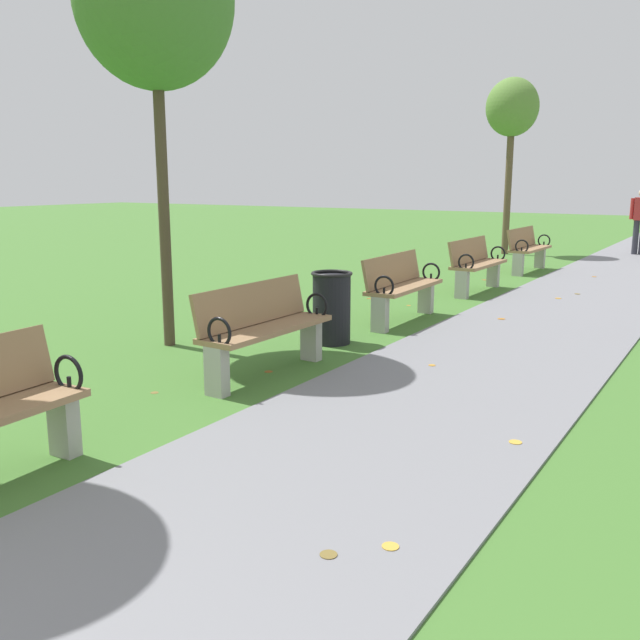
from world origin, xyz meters
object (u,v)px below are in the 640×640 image
Objects in this scene: park_bench_6 at (528,248)px; tree_3 at (154,1)px; park_bench_4 at (401,286)px; park_bench_5 at (476,264)px; tree_4 at (512,110)px; trash_bin at (332,307)px; park_bench_3 at (263,327)px.

tree_3 is (-1.69, -8.63, 3.24)m from park_bench_6.
park_bench_5 is (-0.00, 2.91, 0.00)m from park_bench_4.
trash_bin is at bearing -83.08° from tree_4.
park_bench_3 is 5.98m from park_bench_5.
tree_4 reaches higher than park_bench_6.
park_bench_3 reaches higher than trash_bin.
tree_4 is at bearing 98.99° from park_bench_4.
park_bench_5 is 0.34× the size of tree_3.
park_bench_3 is at bearing -84.46° from trash_bin.
park_bench_5 is at bearing 90.00° from park_bench_3.
trash_bin is at bearing -91.89° from park_bench_5.
tree_3 reaches higher than tree_4.
tree_3 is at bearing 165.46° from park_bench_3.
tree_3 reaches higher than park_bench_6.
park_bench_5 and park_bench_6 have the same top height.
park_bench_4 is (-0.00, 3.07, 0.00)m from park_bench_3.
park_bench_4 is 1.00× the size of park_bench_5.
trash_bin is at bearing 95.54° from park_bench_3.
tree_3 reaches higher than park_bench_3.
park_bench_5 is at bearing 88.11° from trash_bin.
tree_4 is (-1.45, 6.23, 3.05)m from park_bench_5.
park_bench_5 is at bearing -90.00° from park_bench_6.
trash_bin is (-0.15, 1.52, -0.06)m from park_bench_3.
park_bench_3 is 1.00× the size of park_bench_4.
park_bench_4 reaches higher than trash_bin.
park_bench_5 is at bearing 90.00° from park_bench_4.
tree_4 is at bearing 88.82° from tree_3.
park_bench_4 is at bearing -90.00° from park_bench_5.
park_bench_5 is 0.37× the size of tree_4.
park_bench_3 is 3.68m from tree_3.
park_bench_5 is at bearing -76.94° from tree_4.
tree_4 is at bearing 96.75° from park_bench_3.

